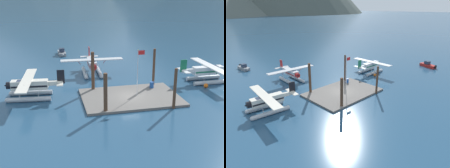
# 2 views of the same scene
# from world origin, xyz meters

# --- Properties ---
(ground_plane) EXTENTS (1200.00, 1200.00, 0.00)m
(ground_plane) POSITION_xyz_m (0.00, 0.00, 0.00)
(ground_plane) COLOR navy
(dock_platform) EXTENTS (13.04, 8.91, 0.30)m
(dock_platform) POSITION_xyz_m (0.00, 0.00, 0.15)
(dock_platform) COLOR #66605B
(dock_platform) RESTS_ON ground
(piling_near_left) EXTENTS (0.47, 0.47, 4.96)m
(piling_near_left) POSITION_xyz_m (-4.23, -3.90, 2.48)
(piling_near_left) COLOR #4C3323
(piling_near_left) RESTS_ON ground
(piling_near_right) EXTENTS (0.37, 0.37, 5.15)m
(piling_near_right) POSITION_xyz_m (4.29, -4.44, 2.58)
(piling_near_right) COLOR #4C3323
(piling_near_right) RESTS_ON ground
(piling_far_left) EXTENTS (0.47, 0.47, 5.73)m
(piling_far_left) POSITION_xyz_m (-4.44, 3.98, 2.86)
(piling_far_left) COLOR #4C3323
(piling_far_left) RESTS_ON ground
(piling_far_right) EXTENTS (0.36, 0.36, 5.74)m
(piling_far_right) POSITION_xyz_m (4.72, 4.04, 2.87)
(piling_far_right) COLOR #4C3323
(piling_far_right) RESTS_ON ground
(flagpole) EXTENTS (0.95, 0.10, 6.40)m
(flagpole) POSITION_xyz_m (1.01, -0.01, 4.26)
(flagpole) COLOR silver
(flagpole) RESTS_ON dock_platform
(fuel_drum) EXTENTS (0.62, 0.62, 0.88)m
(fuel_drum) POSITION_xyz_m (3.96, 2.62, 0.74)
(fuel_drum) COLOR #1E4C99
(fuel_drum) RESTS_ON dock_platform
(mooring_buoy) EXTENTS (0.66, 0.66, 0.66)m
(mooring_buoy) POSITION_xyz_m (12.12, 1.60, 0.33)
(mooring_buoy) COLOR orange
(mooring_buoy) RESTS_ON ground
(seaplane_white_stbd_fwd) EXTENTS (7.98, 10.40, 3.84)m
(seaplane_white_stbd_fwd) POSITION_xyz_m (13.68, 4.04, 1.58)
(seaplane_white_stbd_fwd) COLOR #B7BABF
(seaplane_white_stbd_fwd) RESTS_ON ground
(seaplane_silver_bow_left) EXTENTS (10.45, 7.98, 3.84)m
(seaplane_silver_bow_left) POSITION_xyz_m (-3.29, 12.28, 1.58)
(seaplane_silver_bow_left) COLOR #B7BABF
(seaplane_silver_bow_left) RESTS_ON ground
(seaplane_cream_port_fwd) EXTENTS (7.96, 10.49, 3.84)m
(seaplane_cream_port_fwd) POSITION_xyz_m (-13.18, 3.00, 1.58)
(seaplane_cream_port_fwd) COLOR #B7BABF
(seaplane_cream_port_fwd) RESTS_ON ground
(boat_grey_open_north) EXTENTS (1.64, 4.89, 1.50)m
(boat_grey_open_north) POSITION_xyz_m (-7.40, 27.98, 0.49)
(boat_grey_open_north) COLOR gray
(boat_grey_open_north) RESTS_ON ground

